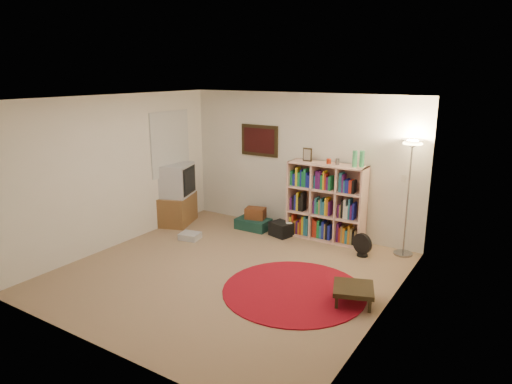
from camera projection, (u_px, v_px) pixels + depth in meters
room at (226, 188)px, 6.42m from camera, size 4.54×4.54×2.54m
bookshelf at (325, 203)px, 7.85m from camera, size 1.35×0.40×1.62m
floor_lamp at (411, 160)px, 6.93m from camera, size 0.44×0.44×1.86m
floor_fan at (362, 245)px, 7.21m from camera, size 0.34×0.22×0.38m
tv_stand at (176, 195)px, 8.72m from camera, size 0.79×0.94×1.17m
dvd_box at (190, 236)px, 7.99m from camera, size 0.38×0.34×0.11m
suitcase at (253, 224)px, 8.50m from camera, size 0.61×0.40×0.20m
wicker_basket at (255, 213)px, 8.47m from camera, size 0.41×0.34×0.20m
duffel_bag at (281, 229)px, 8.14m from camera, size 0.43×0.38×0.25m
paper_towel at (289, 230)px, 8.11m from camera, size 0.13×0.13×0.25m
red_rug at (294, 291)px, 6.10m from camera, size 1.92×1.92×0.02m
side_table at (353, 289)px, 5.74m from camera, size 0.64×0.64×0.23m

